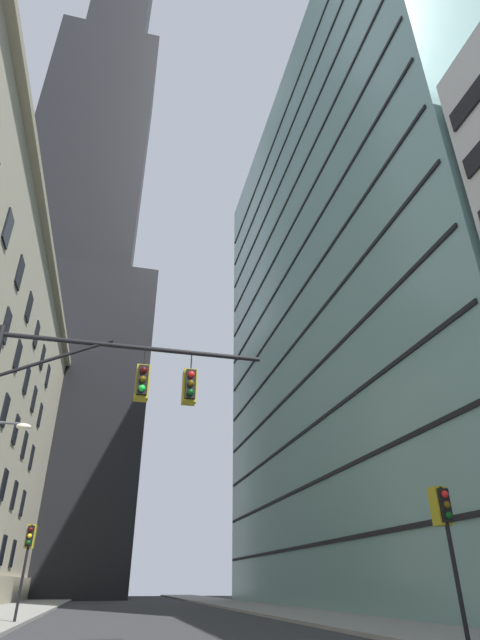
{
  "coord_description": "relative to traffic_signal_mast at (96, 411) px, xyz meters",
  "views": [
    {
      "loc": [
        -2.8,
        -8.61,
        1.59
      ],
      "look_at": [
        2.83,
        14.49,
        14.35
      ],
      "focal_mm": 27.7,
      "sensor_mm": 36.0,
      "label": 1
    }
  ],
  "objects": [
    {
      "name": "traffic_light_near_right",
      "position": [
        9.86,
        -0.77,
        -2.53
      ],
      "size": [
        0.4,
        0.63,
        3.94
      ],
      "color": "black",
      "rests_on": "sidewalk_right"
    },
    {
      "name": "glass_office_midrise",
      "position": [
        24.03,
        23.48,
        21.36
      ],
      "size": [
        19.08,
        46.01,
        54.4
      ],
      "color": "gray",
      "rests_on": "ground"
    },
    {
      "name": "traffic_light_far_left",
      "position": [
        -2.88,
        13.08,
        -2.51
      ],
      "size": [
        0.4,
        0.63,
        3.96
      ],
      "color": "black",
      "rests_on": "sidewalk_left"
    },
    {
      "name": "dark_skyscraper",
      "position": [
        -11.0,
        65.11,
        57.5
      ],
      "size": [
        29.1,
        29.1,
        215.17
      ],
      "color": "black",
      "rests_on": "ground"
    },
    {
      "name": "traffic_signal_mast",
      "position": [
        0.0,
        0.0,
        0.0
      ],
      "size": [
        7.84,
        0.63,
        7.99
      ],
      "color": "black",
      "rests_on": "sidewalk_left"
    }
  ]
}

